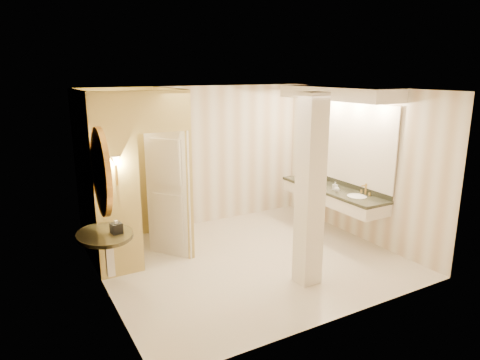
# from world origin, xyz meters

# --- Properties ---
(floor) EXTENTS (4.50, 4.50, 0.00)m
(floor) POSITION_xyz_m (0.00, 0.00, 0.00)
(floor) COLOR beige
(floor) RESTS_ON ground
(ceiling) EXTENTS (4.50, 4.50, 0.00)m
(ceiling) POSITION_xyz_m (0.00, 0.00, 2.70)
(ceiling) COLOR white
(ceiling) RESTS_ON wall_back
(wall_back) EXTENTS (4.50, 0.02, 2.70)m
(wall_back) POSITION_xyz_m (0.00, 2.00, 1.35)
(wall_back) COLOR silver
(wall_back) RESTS_ON floor
(wall_front) EXTENTS (4.50, 0.02, 2.70)m
(wall_front) POSITION_xyz_m (0.00, -2.00, 1.35)
(wall_front) COLOR silver
(wall_front) RESTS_ON floor
(wall_left) EXTENTS (0.02, 4.00, 2.70)m
(wall_left) POSITION_xyz_m (-2.25, 0.00, 1.35)
(wall_left) COLOR silver
(wall_left) RESTS_ON floor
(wall_right) EXTENTS (0.02, 4.00, 2.70)m
(wall_right) POSITION_xyz_m (2.25, 0.00, 1.35)
(wall_right) COLOR silver
(wall_right) RESTS_ON floor
(toilet_closet) EXTENTS (1.50, 1.55, 2.70)m
(toilet_closet) POSITION_xyz_m (-1.13, 0.96, 1.39)
(toilet_closet) COLOR tan
(toilet_closet) RESTS_ON floor
(wall_sconce) EXTENTS (0.14, 0.14, 0.42)m
(wall_sconce) POSITION_xyz_m (-1.93, 0.43, 1.73)
(wall_sconce) COLOR #B48D39
(wall_sconce) RESTS_ON toilet_closet
(vanity) EXTENTS (0.75, 2.46, 2.09)m
(vanity) POSITION_xyz_m (1.98, 0.29, 1.63)
(vanity) COLOR silver
(vanity) RESTS_ON floor
(console_shelf) EXTENTS (0.91, 0.91, 1.90)m
(console_shelf) POSITION_xyz_m (-2.21, 0.04, 1.34)
(console_shelf) COLOR black
(console_shelf) RESTS_ON floor
(pillar) EXTENTS (0.31, 0.31, 2.70)m
(pillar) POSITION_xyz_m (0.35, -1.02, 1.35)
(pillar) COLOR silver
(pillar) RESTS_ON floor
(tissue_box) EXTENTS (0.15, 0.15, 0.14)m
(tissue_box) POSITION_xyz_m (-2.09, -0.05, 0.94)
(tissue_box) COLOR black
(tissue_box) RESTS_ON console_shelf
(toilet) EXTENTS (0.59, 0.78, 0.71)m
(toilet) POSITION_xyz_m (-1.75, 1.58, 0.35)
(toilet) COLOR white
(toilet) RESTS_ON floor
(soap_bottle_a) EXTENTS (0.08, 0.08, 0.15)m
(soap_bottle_a) POSITION_xyz_m (1.89, 0.17, 0.95)
(soap_bottle_a) COLOR beige
(soap_bottle_a) RESTS_ON vanity
(soap_bottle_b) EXTENTS (0.12, 0.12, 0.12)m
(soap_bottle_b) POSITION_xyz_m (1.84, 0.06, 0.94)
(soap_bottle_b) COLOR silver
(soap_bottle_b) RESTS_ON vanity
(soap_bottle_c) EXTENTS (0.09, 0.09, 0.21)m
(soap_bottle_c) POSITION_xyz_m (1.92, 0.66, 0.98)
(soap_bottle_c) COLOR #C6B28C
(soap_bottle_c) RESTS_ON vanity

